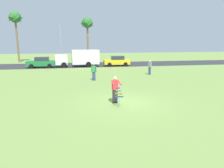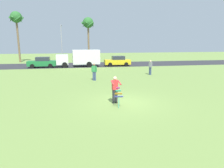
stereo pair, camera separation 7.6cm
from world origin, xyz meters
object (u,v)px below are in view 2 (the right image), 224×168
(parked_truck_white_box, at_px, (81,58))
(person_walker_far, at_px, (150,67))
(person_kite_flyer, at_px, (115,89))
(kite_held, at_px, (119,94))
(palm_tree_left_near, at_px, (16,20))
(palm_tree_right_near, at_px, (88,25))
(parked_car_green, at_px, (42,62))
(parked_car_yellow, at_px, (118,61))
(person_walker_near, at_px, (94,71))
(streetlight_pole, at_px, (62,41))

(parked_truck_white_box, height_order, person_walker_far, parked_truck_white_box)
(person_kite_flyer, distance_m, kite_held, 0.83)
(parked_truck_white_box, xyz_separation_m, person_walker_far, (7.79, -9.77, -0.48))
(palm_tree_left_near, bearing_deg, parked_truck_white_box, -39.63)
(kite_held, height_order, palm_tree_right_near, palm_tree_right_near)
(parked_car_green, height_order, palm_tree_right_near, palm_tree_right_near)
(parked_car_green, relative_size, palm_tree_left_near, 0.45)
(palm_tree_right_near, bearing_deg, parked_car_yellow, -67.10)
(kite_held, relative_size, person_walker_far, 0.68)
(parked_car_green, distance_m, parked_car_yellow, 11.80)
(kite_held, height_order, parked_car_yellow, parked_car_yellow)
(person_walker_near, xyz_separation_m, person_walker_far, (6.89, 2.40, 0.00))
(person_walker_far, bearing_deg, parked_car_green, 144.45)
(person_walker_near, bearing_deg, parked_truck_white_box, 94.23)
(palm_tree_left_near, xyz_separation_m, streetlight_pole, (8.15, -2.43, -3.95))
(kite_held, distance_m, person_walker_near, 8.83)
(palm_tree_right_near, bearing_deg, person_walker_near, -92.73)
(parked_truck_white_box, distance_m, parked_car_yellow, 5.96)
(kite_held, relative_size, person_walker_near, 0.68)
(person_kite_flyer, xyz_separation_m, parked_truck_white_box, (-1.42, 20.17, 0.46))
(kite_held, distance_m, streetlight_pole, 28.56)
(person_kite_flyer, relative_size, parked_car_yellow, 0.41)
(kite_held, relative_size, palm_tree_left_near, 0.12)
(palm_tree_left_near, distance_m, palm_tree_right_near, 13.33)
(person_walker_near, bearing_deg, palm_tree_left_near, 119.63)
(parked_car_green, distance_m, parked_truck_white_box, 5.91)
(parked_truck_white_box, distance_m, palm_tree_right_near, 11.26)
(parked_truck_white_box, bearing_deg, streetlight_pole, 114.79)
(parked_truck_white_box, distance_m, person_walker_far, 12.51)
(parked_truck_white_box, xyz_separation_m, palm_tree_right_near, (1.93, 9.45, 5.83))
(parked_car_green, height_order, parked_truck_white_box, parked_truck_white_box)
(person_walker_near, distance_m, person_walker_far, 7.30)
(palm_tree_right_near, distance_m, streetlight_pole, 6.57)
(person_kite_flyer, xyz_separation_m, palm_tree_right_near, (0.51, 29.62, 6.29))
(kite_held, bearing_deg, parked_car_green, 109.31)
(parked_truck_white_box, xyz_separation_m, parked_car_yellow, (5.92, 0.00, -0.64))
(kite_held, xyz_separation_m, person_walker_far, (6.32, 11.21, 0.14))
(parked_car_yellow, bearing_deg, palm_tree_left_near, 151.42)
(kite_held, height_order, parked_car_green, parked_car_green)
(kite_held, height_order, parked_truck_white_box, parked_truck_white_box)
(kite_held, bearing_deg, palm_tree_right_near, 89.13)
(palm_tree_right_near, distance_m, person_walker_near, 22.54)
(palm_tree_left_near, relative_size, person_walker_far, 5.45)
(parked_car_yellow, height_order, palm_tree_right_near, palm_tree_right_near)
(person_kite_flyer, distance_m, person_walker_near, 8.02)
(parked_car_yellow, xyz_separation_m, palm_tree_left_near, (-17.30, 9.43, 7.17))
(person_kite_flyer, bearing_deg, kite_held, -86.55)
(person_walker_near, relative_size, person_walker_far, 1.00)
(parked_car_yellow, distance_m, person_walker_far, 9.95)
(parked_truck_white_box, distance_m, person_walker_near, 12.21)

